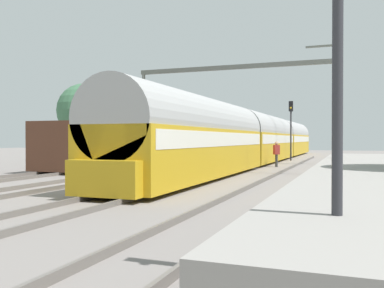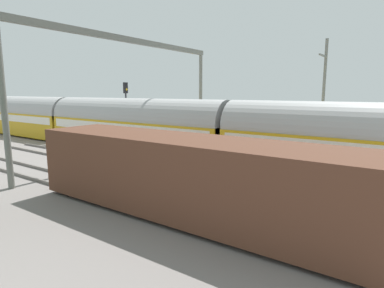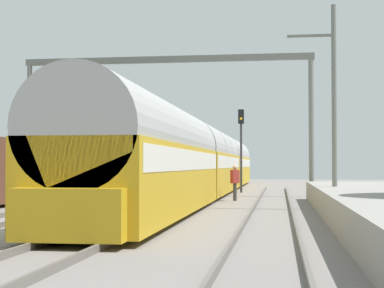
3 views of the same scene
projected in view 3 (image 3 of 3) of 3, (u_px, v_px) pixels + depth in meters
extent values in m
plane|color=gray|center=(47.00, 228.00, 17.36)|extent=(120.00, 120.00, 0.00)
cube|color=#67605B|center=(2.00, 225.00, 17.54)|extent=(0.08, 60.00, 0.16)
cube|color=#67605B|center=(93.00, 226.00, 17.18)|extent=(0.08, 60.00, 0.16)
cube|color=#67605B|center=(145.00, 227.00, 16.99)|extent=(0.08, 60.00, 0.16)
cube|color=#67605B|center=(241.00, 228.00, 16.63)|extent=(0.08, 60.00, 0.16)
cube|color=#67605B|center=(297.00, 229.00, 16.43)|extent=(0.08, 60.00, 0.16)
cube|color=gold|center=(149.00, 179.00, 21.15)|extent=(2.90, 16.00, 2.20)
cube|color=silver|center=(149.00, 160.00, 21.17)|extent=(2.93, 15.36, 0.64)
cylinder|color=#A3A3A3|center=(149.00, 140.00, 21.20)|extent=(2.84, 16.00, 2.84)
cube|color=gold|center=(206.00, 173.00, 37.34)|extent=(2.90, 16.00, 2.20)
cube|color=silver|center=(206.00, 162.00, 37.36)|extent=(2.93, 15.36, 0.64)
cylinder|color=#A3A3A3|center=(206.00, 151.00, 37.38)|extent=(2.84, 16.00, 2.84)
cube|color=gold|center=(228.00, 171.00, 53.53)|extent=(2.90, 16.00, 2.20)
cube|color=silver|center=(228.00, 163.00, 53.55)|extent=(2.93, 15.36, 0.64)
cylinder|color=#A3A3A3|center=(228.00, 155.00, 53.57)|extent=(2.84, 16.00, 2.84)
cube|color=gold|center=(67.00, 215.00, 12.97)|extent=(2.40, 0.50, 1.10)
cylinder|color=#3A3A3A|center=(235.00, 192.00, 30.67)|extent=(0.25, 0.25, 0.85)
cube|color=maroon|center=(235.00, 177.00, 30.69)|extent=(0.45, 0.45, 0.64)
sphere|color=tan|center=(235.00, 168.00, 30.71)|extent=(0.24, 0.24, 0.24)
cylinder|color=#2D2D33|center=(241.00, 158.00, 39.76)|extent=(0.14, 0.14, 4.33)
cube|color=black|center=(241.00, 117.00, 39.85)|extent=(0.36, 0.20, 0.90)
sphere|color=yellow|center=(241.00, 119.00, 39.72)|extent=(0.16, 0.16, 0.16)
cylinder|color=slate|center=(29.00, 130.00, 36.68)|extent=(0.28, 0.28, 7.50)
cylinder|color=slate|center=(311.00, 128.00, 34.47)|extent=(0.28, 0.28, 7.50)
cube|color=slate|center=(166.00, 59.00, 35.71)|extent=(16.48, 0.24, 0.36)
cylinder|color=slate|center=(334.00, 107.00, 24.63)|extent=(0.20, 0.20, 8.00)
cube|color=slate|center=(310.00, 36.00, 24.84)|extent=(1.80, 0.10, 0.10)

